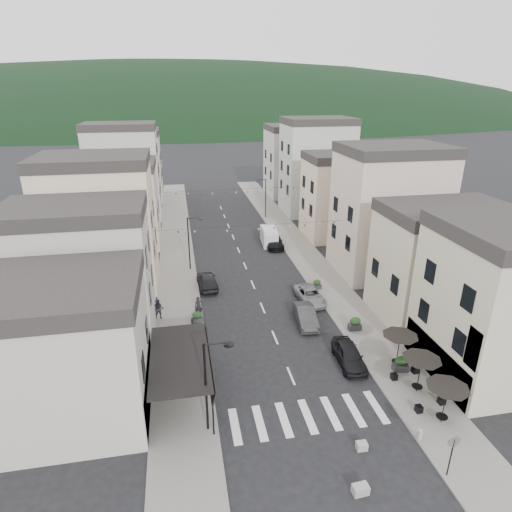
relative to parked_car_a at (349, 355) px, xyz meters
The scene contains 32 objects.
ground 8.04m from the parked_car_a, 124.18° to the right, with size 700.00×700.00×0.00m, color black.
sidewalk_left 28.08m from the parked_car_a, 115.31° to the left, with size 4.00×76.00×0.12m, color slate.
sidewalk_right 25.56m from the parked_car_a, 83.26° to the left, with size 4.00×76.00×0.12m, color slate.
hill_backdrop 293.41m from the parked_car_a, 90.88° to the left, with size 640.00×360.00×70.00m, color black.
boutique_building 20.33m from the parked_car_a, behind, with size 12.00×8.00×8.00m, color #B4AFA5.
bistro_building 11.19m from the parked_car_a, 14.70° to the right, with size 10.00×8.00×10.00m, color #B8B292.
boutique_awning 12.10m from the parked_car_a, behind, with size 3.77×7.50×3.28m.
buildings_row_left 36.86m from the parked_car_a, 121.40° to the left, with size 10.20×54.16×14.00m.
buildings_row_right 32.09m from the parked_car_a, 71.55° to the left, with size 10.20×54.16×14.50m.
cafe_terrace 5.25m from the parked_car_a, 50.06° to the right, with size 2.50×8.10×2.53m.
streetlamp_left_near 11.69m from the parked_car_a, 155.87° to the right, with size 1.70×0.56×6.00m.
streetlamp_left_far 22.15m from the parked_car_a, 118.04° to the left, with size 1.70×0.56×6.00m.
streetlamp_right_far 37.52m from the parked_car_a, 87.97° to the left, with size 1.70×0.56×6.00m.
traffic_sign 10.28m from the parked_car_a, 82.68° to the right, with size 0.70×0.07×2.70m.
bollards 4.65m from the parked_car_a, 165.98° to the right, with size 11.66×10.26×0.60m.
bunting_near 16.76m from the parked_car_a, 106.31° to the left, with size 19.00×0.28×0.62m.
bunting_far 32.08m from the parked_car_a, 98.16° to the left, with size 19.00×0.28×0.62m.
parked_car_a is the anchor object (origin of this frame).
parked_car_b 6.24m from the parked_car_a, 103.43° to the left, with size 1.51×4.34×1.43m, color #303133.
parked_car_c 9.82m from the parked_car_a, 89.41° to the left, with size 2.10×4.55×1.26m, color gray.
parked_car_d 24.84m from the parked_car_a, 89.77° to the left, with size 2.01×4.95×1.44m, color black.
parked_car_e 17.18m from the parked_car_a, 121.98° to the left, with size 1.80×4.47×1.52m, color black.
delivery_van 26.02m from the parked_car_a, 90.67° to the left, with size 2.13×4.63×2.16m.
pedestrian_a 13.50m from the parked_car_a, 139.72° to the left, with size 0.68×0.44×1.85m, color black.
pedestrian_b 16.33m from the parked_car_a, 147.04° to the left, with size 0.90×0.70×1.85m, color black.
concrete_block_a 10.82m from the parked_car_a, 108.93° to the right, with size 0.80×0.50×0.50m, color gray.
concrete_block_b 7.98m from the parked_car_a, 106.82° to the right, with size 0.60×0.45×0.45m, color gray.
planter_la 10.75m from the parked_car_a, 167.68° to the left, with size 1.24×0.93×1.24m.
planter_lb 13.00m from the parked_car_a, 143.88° to the left, with size 1.06×0.83×1.04m.
planter_ra 3.58m from the parked_car_a, 26.64° to the right, with size 1.12×0.72×1.17m.
planter_rb 4.67m from the parked_car_a, 62.14° to the left, with size 1.08×0.66×1.16m.
planter_rc 12.10m from the parked_car_a, 82.88° to the left, with size 1.01×0.76×1.01m.
Camera 1 is at (-6.93, -17.75, 18.85)m, focal length 30.00 mm.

